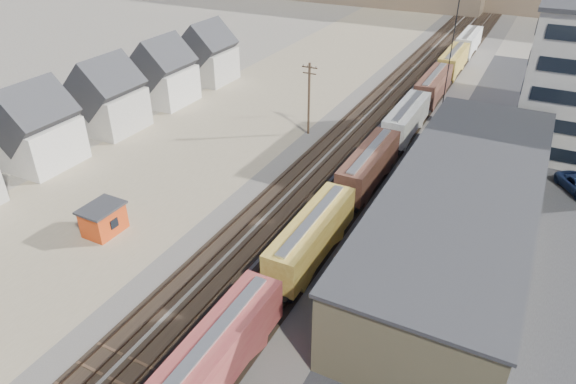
% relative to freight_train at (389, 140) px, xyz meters
% --- Properties ---
extents(ground, '(300.00, 300.00, 0.00)m').
position_rel_freight_train_xyz_m(ground, '(-3.80, -39.18, -2.79)').
color(ground, '#6B6356').
rests_on(ground, ground).
extents(ballast_bed, '(18.00, 200.00, 0.06)m').
position_rel_freight_train_xyz_m(ballast_bed, '(-3.80, 10.82, -2.76)').
color(ballast_bed, '#4C4742').
rests_on(ballast_bed, ground).
extents(dirt_yard, '(24.00, 180.00, 0.03)m').
position_rel_freight_train_xyz_m(dirt_yard, '(-23.80, 0.82, -2.78)').
color(dirt_yard, '#85785B').
rests_on(dirt_yard, ground).
extents(asphalt_lot, '(26.00, 120.00, 0.04)m').
position_rel_freight_train_xyz_m(asphalt_lot, '(18.20, -4.18, -2.77)').
color(asphalt_lot, '#232326').
rests_on(asphalt_lot, ground).
extents(rail_tracks, '(11.40, 200.00, 0.24)m').
position_rel_freight_train_xyz_m(rail_tracks, '(-4.35, 10.82, -2.68)').
color(rail_tracks, black).
rests_on(rail_tracks, ground).
extents(freight_train, '(3.00, 119.74, 4.46)m').
position_rel_freight_train_xyz_m(freight_train, '(0.00, 0.00, 0.00)').
color(freight_train, black).
rests_on(freight_train, ground).
extents(warehouse, '(12.40, 40.40, 7.25)m').
position_rel_freight_train_xyz_m(warehouse, '(11.18, -14.18, 0.86)').
color(warehouse, tan).
rests_on(warehouse, ground).
extents(utility_pole_north, '(2.20, 0.32, 10.00)m').
position_rel_freight_train_xyz_m(utility_pole_north, '(-12.30, 2.82, 2.50)').
color(utility_pole_north, '#382619').
rests_on(utility_pole_north, ground).
extents(radio_mast, '(1.20, 0.16, 18.00)m').
position_rel_freight_train_xyz_m(radio_mast, '(2.20, 20.82, 6.33)').
color(radio_mast, black).
rests_on(radio_mast, ground).
extents(townhouse_row, '(8.15, 68.16, 10.47)m').
position_rel_freight_train_xyz_m(townhouse_row, '(-37.80, -14.18, 1.54)').
color(townhouse_row, '#B7B2A8').
rests_on(townhouse_row, ground).
extents(maintenance_shed, '(3.22, 4.13, 2.99)m').
position_rel_freight_train_xyz_m(maintenance_shed, '(-20.08, -27.92, -1.26)').
color(maintenance_shed, '#BF3B12').
rests_on(maintenance_shed, ground).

